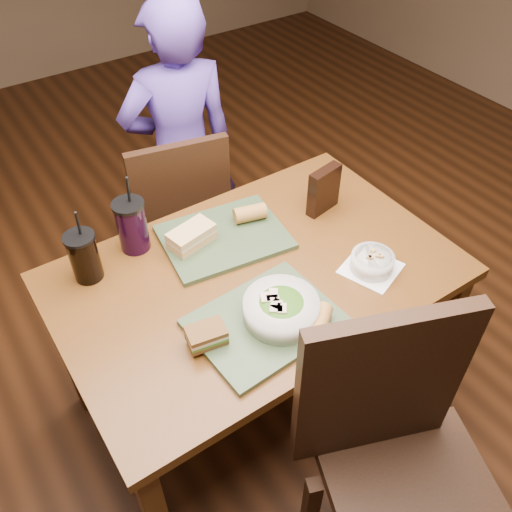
# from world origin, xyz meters

# --- Properties ---
(ground) EXTENTS (6.00, 6.00, 0.00)m
(ground) POSITION_xyz_m (0.00, 0.00, 0.00)
(ground) COLOR #381C0B
(ground) RESTS_ON ground
(dining_table) EXTENTS (1.30, 0.85, 0.75)m
(dining_table) POSITION_xyz_m (0.00, 0.00, 0.66)
(dining_table) COLOR #563211
(dining_table) RESTS_ON ground
(chair_near) EXTENTS (0.60, 0.61, 1.07)m
(chair_near) POSITION_xyz_m (0.01, -0.68, 0.59)
(chair_near) COLOR black
(chair_near) RESTS_ON ground
(chair_far) EXTENTS (0.48, 0.48, 0.93)m
(chair_far) POSITION_xyz_m (0.03, 0.67, 0.52)
(chair_far) COLOR black
(chair_far) RESTS_ON ground
(diner) EXTENTS (0.56, 0.41, 1.39)m
(diner) POSITION_xyz_m (0.17, 0.84, 0.69)
(diner) COLOR #51389A
(diner) RESTS_ON ground
(tray_near) EXTENTS (0.44, 0.34, 0.02)m
(tray_near) POSITION_xyz_m (-0.10, -0.20, 0.76)
(tray_near) COLOR #314428
(tray_near) RESTS_ON dining_table
(tray_far) EXTENTS (0.46, 0.37, 0.02)m
(tray_far) POSITION_xyz_m (-0.00, 0.20, 0.76)
(tray_far) COLOR #314428
(tray_far) RESTS_ON dining_table
(salad_bowl) EXTENTS (0.23, 0.23, 0.07)m
(salad_bowl) POSITION_xyz_m (-0.06, -0.21, 0.81)
(salad_bowl) COLOR silver
(salad_bowl) RESTS_ON tray_near
(soup_bowl) EXTENTS (0.22, 0.22, 0.07)m
(soup_bowl) POSITION_xyz_m (0.32, -0.20, 0.78)
(soup_bowl) COLOR white
(soup_bowl) RESTS_ON dining_table
(sandwich_near) EXTENTS (0.12, 0.09, 0.05)m
(sandwich_near) POSITION_xyz_m (-0.29, -0.17, 0.79)
(sandwich_near) COLOR #593819
(sandwich_near) RESTS_ON tray_near
(sandwich_far) EXTENTS (0.17, 0.12, 0.06)m
(sandwich_far) POSITION_xyz_m (-0.12, 0.22, 0.80)
(sandwich_far) COLOR tan
(sandwich_far) RESTS_ON tray_far
(baguette_near) EXTENTS (0.12, 0.11, 0.05)m
(baguette_near) POSITION_xyz_m (0.02, -0.31, 0.79)
(baguette_near) COLOR #AD7533
(baguette_near) RESTS_ON tray_near
(baguette_far) EXTENTS (0.13, 0.08, 0.06)m
(baguette_far) POSITION_xyz_m (0.12, 0.22, 0.80)
(baguette_far) COLOR #AD7533
(baguette_far) RESTS_ON tray_far
(cup_cola) EXTENTS (0.10, 0.10, 0.27)m
(cup_cola) POSITION_xyz_m (-0.46, 0.29, 0.84)
(cup_cola) COLOR black
(cup_cola) RESTS_ON dining_table
(cup_berry) EXTENTS (0.11, 0.11, 0.29)m
(cup_berry) POSITION_xyz_m (-0.28, 0.33, 0.85)
(cup_berry) COLOR black
(cup_berry) RESTS_ON dining_table
(chip_bag) EXTENTS (0.14, 0.07, 0.18)m
(chip_bag) POSITION_xyz_m (0.39, 0.14, 0.84)
(chip_bag) COLOR black
(chip_bag) RESTS_ON dining_table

